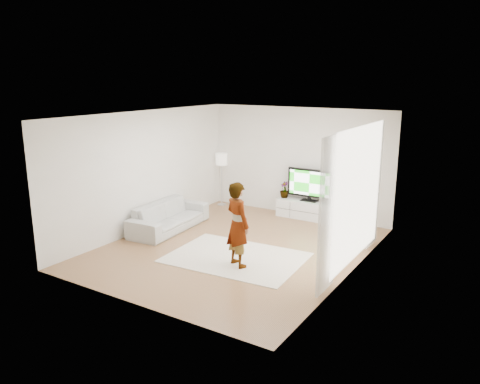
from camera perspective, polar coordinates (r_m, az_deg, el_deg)
The scene contains 17 objects.
floor at distance 10.02m, azimuth -0.47°, elevation -6.81°, with size 6.00×6.00×0.00m, color #9F7548.
ceiling at distance 9.41m, azimuth -0.51°, elevation 9.36°, with size 6.00×6.00×0.00m, color white.
wall_left at distance 11.13m, azimuth -11.42°, elevation 2.51°, with size 0.02×6.00×2.80m, color silver.
wall_right at distance 8.57m, azimuth 13.75°, elevation -0.98°, with size 0.02×6.00×2.80m, color silver.
wall_back at distance 12.20m, azimuth 7.11°, elevation 3.66°, with size 5.00×0.02×2.80m, color silver.
wall_front at distance 7.35m, azimuth -13.17°, elevation -3.42°, with size 5.00×0.02×2.80m, color silver.
window at distance 8.85m, azimuth 14.27°, elevation -0.22°, with size 0.01×2.60×2.50m, color white.
curtain_near at distance 7.71m, azimuth 10.65°, elevation -2.86°, with size 0.04×0.70×2.60m, color white.
curtain_far at distance 10.11m, azimuth 16.09°, elevation 0.81°, with size 0.04×0.70×2.60m, color white.
media_console at distance 12.08m, azimuth 8.33°, elevation -2.17°, with size 1.64×0.47×0.46m.
television at distance 11.94m, azimuth 8.50°, elevation 0.99°, with size 1.19×0.23×0.83m.
game_console at distance 11.74m, azimuth 11.59°, elevation -1.13°, with size 0.05×0.15×0.20m.
potted_plant at distance 12.26m, azimuth 5.43°, elevation 0.29°, with size 0.24×0.24×0.43m, color #3F7238.
rug at distance 9.49m, azimuth -0.51°, elevation -7.98°, with size 2.64×1.90×0.01m, color beige.
player at distance 8.83m, azimuth -0.29°, elevation -3.97°, with size 0.60×0.39×1.64m, color #334772.
sofa at distance 11.23m, azimuth -8.63°, elevation -2.93°, with size 2.22×0.87×0.65m, color #A9A9A5.
floor_lamp at distance 13.04m, azimuth -2.28°, elevation 3.74°, with size 0.33×0.33×1.47m.
Camera 1 is at (5.04, -7.91, 3.54)m, focal length 35.00 mm.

